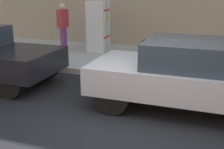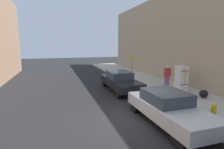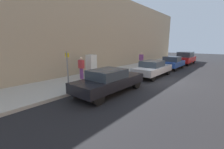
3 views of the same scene
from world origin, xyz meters
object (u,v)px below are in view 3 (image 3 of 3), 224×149
object	(u,v)px
parked_sedan_dark	(109,81)
street_sign_post	(68,69)
pedestrian_standing_near	(141,59)
pedestrian_walking_far	(81,66)
parked_sedan_silver	(153,68)
trash_bag	(103,70)
parked_suv_red	(185,58)
discarded_refrigerator	(91,65)
parked_hatchback_blue	(172,63)
fire_hydrant	(140,67)

from	to	relation	value
parked_sedan_dark	street_sign_post	bearing A→B (deg)	-136.12
street_sign_post	pedestrian_standing_near	distance (m)	10.90
pedestrian_walking_far	parked_sedan_silver	bearing A→B (deg)	-173.89
trash_bag	pedestrian_standing_near	world-z (taller)	pedestrian_standing_near
pedestrian_walking_far	parked_sedan_silver	world-z (taller)	pedestrian_walking_far
parked_sedan_silver	parked_suv_red	world-z (taller)	parked_suv_red
discarded_refrigerator	pedestrian_standing_near	size ratio (longest dim) A/B	1.07
pedestrian_walking_far	parked_hatchback_blue	distance (m)	10.84
street_sign_post	parked_sedan_dark	world-z (taller)	street_sign_post
fire_hydrant	pedestrian_walking_far	xyz separation A→B (m)	(-1.80, -5.82, 0.56)
discarded_refrigerator	pedestrian_walking_far	distance (m)	1.30
pedestrian_standing_near	parked_suv_red	xyz separation A→B (m)	(2.96, 7.49, -0.26)
fire_hydrant	parked_sedan_silver	bearing A→B (deg)	-24.57
pedestrian_standing_near	parked_suv_red	world-z (taller)	pedestrian_standing_near
pedestrian_standing_near	trash_bag	bearing A→B (deg)	-52.04
parked_sedan_dark	parked_hatchback_blue	world-z (taller)	parked_hatchback_blue
discarded_refrigerator	parked_sedan_dark	world-z (taller)	discarded_refrigerator
discarded_refrigerator	parked_suv_red	size ratio (longest dim) A/B	0.38
pedestrian_standing_near	parked_sedan_silver	distance (m)	4.48
trash_bag	pedestrian_walking_far	bearing A→B (deg)	-80.09
discarded_refrigerator	pedestrian_walking_far	world-z (taller)	discarded_refrigerator
fire_hydrant	trash_bag	world-z (taller)	fire_hydrant
pedestrian_walking_far	pedestrian_standing_near	size ratio (longest dim) A/B	1.01
parked_sedan_dark	trash_bag	bearing A→B (deg)	136.38
trash_bag	parked_sedan_dark	size ratio (longest dim) A/B	0.11
street_sign_post	parked_sedan_dark	bearing A→B (deg)	43.88
pedestrian_standing_near	parked_sedan_dark	xyz separation A→B (m)	(2.96, -9.21, -0.39)
parked_sedan_dark	parked_hatchback_blue	size ratio (longest dim) A/B	1.20
discarded_refrigerator	street_sign_post	xyz separation A→B (m)	(2.08, -3.72, 0.38)
pedestrian_standing_near	pedestrian_walking_far	bearing A→B (deg)	-44.44
discarded_refrigerator	street_sign_post	world-z (taller)	street_sign_post
parked_sedan_silver	parked_suv_red	xyz separation A→B (m)	(0.00, 10.83, 0.15)
parked_sedan_dark	parked_suv_red	distance (m)	16.70
parked_sedan_dark	parked_hatchback_blue	bearing A→B (deg)	90.00
fire_hydrant	pedestrian_walking_far	size ratio (longest dim) A/B	0.48
discarded_refrigerator	parked_suv_red	world-z (taller)	discarded_refrigerator
fire_hydrant	pedestrian_standing_near	distance (m)	2.90
discarded_refrigerator	parked_sedan_dark	size ratio (longest dim) A/B	0.38
parked_sedan_dark	parked_hatchback_blue	xyz separation A→B (m)	(-0.00, 11.08, -0.01)
parked_sedan_silver	pedestrian_walking_far	bearing A→B (deg)	-124.85
street_sign_post	parked_sedan_silver	xyz separation A→B (m)	(1.68, 7.49, -0.71)
parked_hatchback_blue	parked_suv_red	bearing A→B (deg)	90.00
street_sign_post	pedestrian_walking_far	distance (m)	3.07
discarded_refrigerator	fire_hydrant	distance (m)	5.01
pedestrian_walking_far	parked_suv_red	xyz separation A→B (m)	(3.51, 15.87, -0.27)
parked_sedan_dark	parked_suv_red	xyz separation A→B (m)	(0.00, 16.70, 0.14)
fire_hydrant	parked_sedan_dark	xyz separation A→B (m)	(1.71, -6.65, 0.16)
discarded_refrigerator	fire_hydrant	bearing A→B (deg)	65.72
street_sign_post	trash_bag	xyz separation A→B (m)	(-2.36, 5.46, -1.02)
trash_bag	parked_sedan_dark	world-z (taller)	parked_sedan_dark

